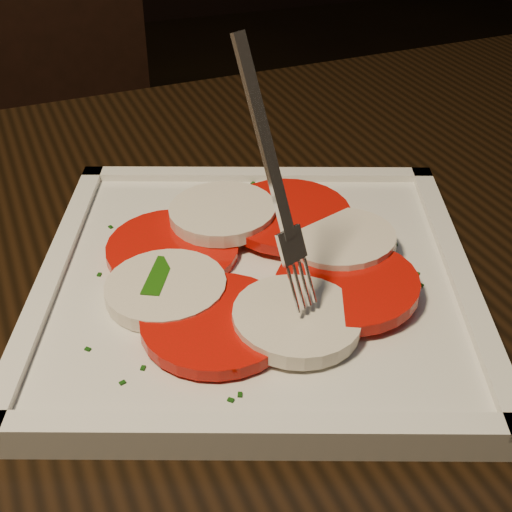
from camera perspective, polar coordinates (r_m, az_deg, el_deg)
name	(u,v)px	position (r m, az deg, el deg)	size (l,w,h in m)	color
table	(265,398)	(0.55, 0.70, -11.32)	(1.25, 0.88, 0.75)	black
chair	(34,130)	(1.29, -17.35, 9.56)	(0.46, 0.46, 0.93)	black
plate	(256,283)	(0.49, 0.00, -2.18)	(0.29, 0.29, 0.01)	silver
caprese_salad	(256,264)	(0.48, -0.01, -0.62)	(0.23, 0.23, 0.02)	#C20804
fork	(264,173)	(0.40, 0.68, 6.68)	(0.02, 0.06, 0.15)	white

